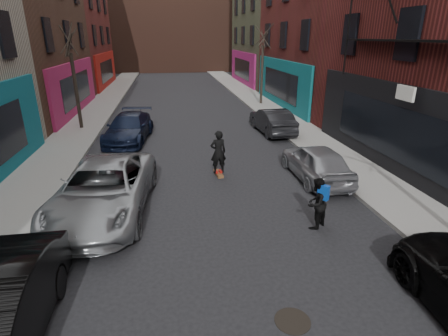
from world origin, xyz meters
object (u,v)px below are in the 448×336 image
object	(u,v)px
parked_left_far	(104,189)
pedestrian	(316,203)
manhole	(292,321)
tree_left_far	(73,70)
tree_right_far	(262,59)
skateboarder	(218,152)
parked_left_end	(129,128)
parked_right_end	(272,121)
parked_right_far	(316,162)
skateboard	(218,174)

from	to	relation	value
parked_left_far	pedestrian	distance (m)	6.31
parked_left_far	manhole	world-z (taller)	parked_left_far
tree_left_far	tree_right_far	bearing A→B (deg)	25.82
parked_left_far	skateboarder	world-z (taller)	skateboarder
parked_left_far	parked_left_end	size ratio (longest dim) A/B	1.18
tree_left_far	parked_left_far	world-z (taller)	tree_left_far
parked_left_end	manhole	xyz separation A→B (m)	(4.20, -13.23, -0.69)
parked_left_end	parked_right_end	xyz separation A→B (m)	(7.80, 0.40, -0.00)
parked_right_far	parked_left_far	bearing A→B (deg)	11.13
parked_left_far	skateboarder	size ratio (longest dim) A/B	3.33
tree_right_far	parked_right_end	xyz separation A→B (m)	(-1.60, -8.44, -2.84)
tree_right_far	parked_right_far	world-z (taller)	tree_right_far
parked_right_far	parked_right_end	bearing A→B (deg)	-93.25
tree_left_far	pedestrian	distance (m)	15.84
skateboarder	parked_right_far	bearing A→B (deg)	157.92
parked_left_end	skateboarder	bearing A→B (deg)	-46.98
skateboard	manhole	size ratio (longest dim) A/B	1.14
parked_left_far	tree_right_far	bearing A→B (deg)	66.25
parked_left_end	parked_left_far	bearing A→B (deg)	-82.25
tree_right_far	skateboarder	xyz separation A→B (m)	(-5.51, -14.33, -2.58)
parked_left_far	parked_left_end	bearing A→B (deg)	95.37
tree_left_far	parked_right_far	bearing A→B (deg)	-41.65
tree_right_far	manhole	size ratio (longest dim) A/B	9.71
pedestrian	parked_right_end	bearing A→B (deg)	-136.53
parked_left_end	skateboarder	xyz separation A→B (m)	(3.89, -5.50, 0.25)
parked_right_far	tree_right_far	bearing A→B (deg)	-97.74
tree_left_far	parked_right_far	xyz separation A→B (m)	(10.48, -9.32, -2.69)
parked_left_end	skateboarder	size ratio (longest dim) A/B	2.82
parked_right_end	tree_left_far	bearing A→B (deg)	-15.98
parked_left_far	parked_right_far	world-z (taller)	parked_left_far
tree_left_far	pedestrian	size ratio (longest dim) A/B	4.32
parked_left_end	manhole	world-z (taller)	parked_left_end
parked_right_far	skateboard	distance (m)	3.78
parked_left_end	skateboard	world-z (taller)	parked_left_end
tree_right_far	parked_right_far	distance (m)	15.70
skateboard	parked_left_far	bearing A→B (deg)	-153.51
parked_left_far	parked_right_far	xyz separation A→B (m)	(7.48, 1.55, -0.10)
tree_left_far	parked_left_end	bearing A→B (deg)	-43.38
parked_left_far	parked_right_far	bearing A→B (deg)	17.09
parked_left_end	parked_right_far	bearing A→B (deg)	-33.17
tree_right_far	parked_right_far	bearing A→B (deg)	-97.14
parked_left_end	skateboarder	distance (m)	6.74
parked_right_end	skateboarder	xyz separation A→B (m)	(-3.91, -5.89, 0.26)
tree_right_far	parked_right_end	size ratio (longest dim) A/B	1.62
tree_right_far	skateboarder	bearing A→B (deg)	-111.05
skateboard	manhole	xyz separation A→B (m)	(0.32, -7.73, -0.04)
parked_left_far	parked_left_end	xyz separation A→B (m)	(0.00, 8.04, -0.09)
parked_right_end	skateboarder	bearing A→B (deg)	53.15
parked_right_end	skateboard	size ratio (longest dim) A/B	5.24
parked_left_end	tree_right_far	bearing A→B (deg)	50.98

